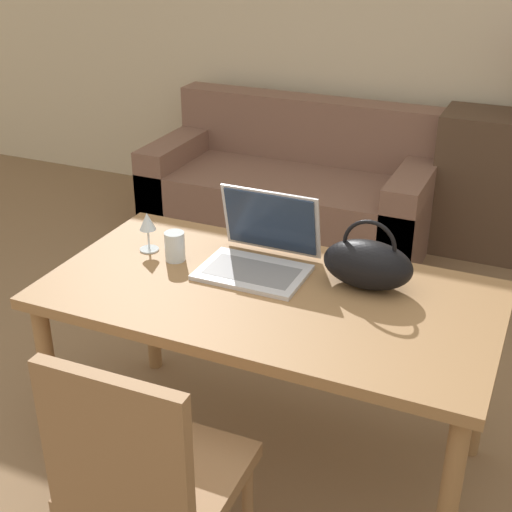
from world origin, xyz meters
The scene contains 8 objects.
wall_back centered at (0.00, 3.05, 1.35)m, with size 10.00×0.06×2.70m.
dining_table centered at (-0.03, 0.55, 0.65)m, with size 1.54×0.81×0.73m.
chair centered at (-0.07, -0.19, 0.52)m, with size 0.45×0.45×0.93m.
couch centered at (-0.70, 2.52, 0.29)m, with size 1.74×0.83×0.82m.
laptop centered at (-0.13, 0.71, 0.80)m, with size 0.38×0.33×0.27m.
drinking_glass centered at (-0.43, 0.62, 0.79)m, with size 0.07×0.07×0.11m.
wine_glass centered at (-0.57, 0.66, 0.84)m, with size 0.07×0.07×0.15m.
handbag centered at (0.27, 0.71, 0.82)m, with size 0.31×0.17×0.25m.
Camera 1 is at (0.79, -1.40, 1.91)m, focal length 50.00 mm.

